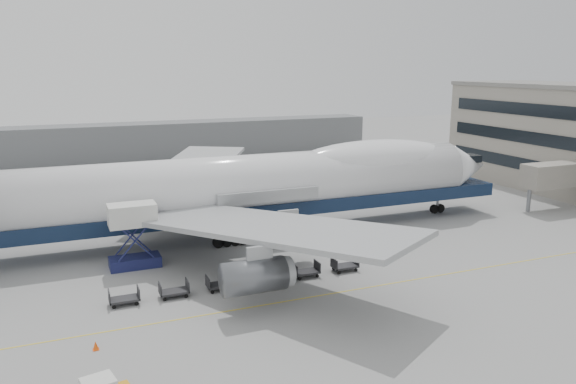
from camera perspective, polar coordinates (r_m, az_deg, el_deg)
name	(u,v)px	position (r m, az deg, el deg)	size (l,w,h in m)	color
ground	(291,271)	(51.32, 0.35, -8.04)	(260.00, 260.00, 0.00)	gray
apron_line	(320,296)	(46.25, 3.27, -10.46)	(60.00, 0.15, 0.01)	gold
hangar	(106,142)	(115.51, -18.01, 4.81)	(110.00, 8.00, 7.00)	slate
airliner	(254,185)	(60.75, -3.46, 0.76)	(67.00, 55.30, 19.98)	white
catering_truck	(133,231)	(53.17, -15.45, -3.88)	(4.60, 3.24, 6.01)	navy
traffic_cone	(96,346)	(40.10, -18.96, -14.55)	(0.41, 0.41, 0.61)	#FF540D
dolly_0	(124,298)	(46.17, -16.30, -10.31)	(2.30, 1.35, 1.30)	#2D2D30
dolly_1	(174,291)	(46.64, -11.50, -9.80)	(2.30, 1.35, 1.30)	#2D2D30
dolly_2	(221,284)	(47.42, -6.85, -9.24)	(2.30, 1.35, 1.30)	#2D2D30
dolly_3	(265,277)	(48.50, -2.40, -8.64)	(2.30, 1.35, 1.30)	#2D2D30
dolly_4	(306,271)	(49.86, 1.83, -8.03)	(2.30, 1.35, 1.30)	#2D2D30
dolly_5	(345,265)	(51.48, 5.79, -7.41)	(2.30, 1.35, 1.30)	#2D2D30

